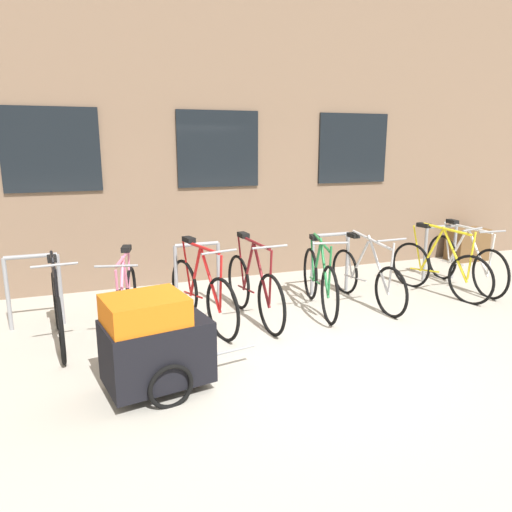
{
  "coord_description": "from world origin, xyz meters",
  "views": [
    {
      "loc": [
        -2.1,
        -4.22,
        2.19
      ],
      "look_at": [
        0.04,
        1.6,
        0.73
      ],
      "focal_mm": 33.94,
      "sensor_mm": 36.0,
      "label": 1
    }
  ],
  "objects_px": {
    "bicycle_pink": "(126,303)",
    "planter_box": "(467,244)",
    "bicycle_red": "(202,294)",
    "bike_trailer": "(154,343)",
    "bicycle_green": "(319,280)",
    "bicycle_silver": "(366,277)",
    "bicycle_white": "(465,262)",
    "bicycle_maroon": "(254,289)",
    "bicycle_black": "(58,310)",
    "bicycle_yellow": "(439,268)"
  },
  "relations": [
    {
      "from": "bicycle_pink",
      "to": "bicycle_red",
      "type": "relative_size",
      "value": 0.96
    },
    {
      "from": "bicycle_yellow",
      "to": "bicycle_silver",
      "type": "bearing_deg",
      "value": 179.3
    },
    {
      "from": "bicycle_silver",
      "to": "bicycle_black",
      "type": "distance_m",
      "value": 3.97
    },
    {
      "from": "bicycle_maroon",
      "to": "bicycle_red",
      "type": "height_order",
      "value": "bicycle_maroon"
    },
    {
      "from": "bicycle_black",
      "to": "bicycle_green",
      "type": "relative_size",
      "value": 1.01
    },
    {
      "from": "bicycle_red",
      "to": "bike_trailer",
      "type": "bearing_deg",
      "value": -118.86
    },
    {
      "from": "bicycle_pink",
      "to": "planter_box",
      "type": "distance_m",
      "value": 6.67
    },
    {
      "from": "bicycle_maroon",
      "to": "bicycle_black",
      "type": "distance_m",
      "value": 2.29
    },
    {
      "from": "bicycle_black",
      "to": "bicycle_pink",
      "type": "bearing_deg",
      "value": -3.28
    },
    {
      "from": "bike_trailer",
      "to": "bicycle_green",
      "type": "bearing_deg",
      "value": 31.6
    },
    {
      "from": "bicycle_maroon",
      "to": "bike_trailer",
      "type": "relative_size",
      "value": 1.2
    },
    {
      "from": "bicycle_silver",
      "to": "bicycle_yellow",
      "type": "bearing_deg",
      "value": -0.7
    },
    {
      "from": "bicycle_pink",
      "to": "bike_trailer",
      "type": "relative_size",
      "value": 1.1
    },
    {
      "from": "bicycle_yellow",
      "to": "bicycle_red",
      "type": "relative_size",
      "value": 0.98
    },
    {
      "from": "bicycle_maroon",
      "to": "bicycle_white",
      "type": "height_order",
      "value": "bicycle_maroon"
    },
    {
      "from": "bicycle_yellow",
      "to": "bicycle_white",
      "type": "height_order",
      "value": "bicycle_yellow"
    },
    {
      "from": "bicycle_black",
      "to": "planter_box",
      "type": "distance_m",
      "value": 7.37
    },
    {
      "from": "bike_trailer",
      "to": "planter_box",
      "type": "distance_m",
      "value": 7.05
    },
    {
      "from": "bicycle_black",
      "to": "bicycle_pink",
      "type": "distance_m",
      "value": 0.73
    },
    {
      "from": "bicycle_silver",
      "to": "bicycle_green",
      "type": "bearing_deg",
      "value": 179.16
    },
    {
      "from": "bicycle_silver",
      "to": "bicycle_maroon",
      "type": "bearing_deg",
      "value": -178.13
    },
    {
      "from": "bicycle_pink",
      "to": "bike_trailer",
      "type": "distance_m",
      "value": 1.44
    },
    {
      "from": "bicycle_maroon",
      "to": "bicycle_silver",
      "type": "distance_m",
      "value": 1.68
    },
    {
      "from": "bicycle_red",
      "to": "bicycle_pink",
      "type": "bearing_deg",
      "value": 179.38
    },
    {
      "from": "planter_box",
      "to": "bicycle_black",
      "type": "bearing_deg",
      "value": -167.9
    },
    {
      "from": "bicycle_black",
      "to": "planter_box",
      "type": "relative_size",
      "value": 2.48
    },
    {
      "from": "bicycle_maroon",
      "to": "bicycle_silver",
      "type": "xyz_separation_m",
      "value": [
        1.68,
        0.05,
        -0.03
      ]
    },
    {
      "from": "bicycle_black",
      "to": "bicycle_yellow",
      "type": "height_order",
      "value": "bicycle_yellow"
    },
    {
      "from": "bicycle_white",
      "to": "planter_box",
      "type": "bearing_deg",
      "value": 45.37
    },
    {
      "from": "bicycle_white",
      "to": "planter_box",
      "type": "height_order",
      "value": "bicycle_white"
    },
    {
      "from": "bicycle_red",
      "to": "bicycle_white",
      "type": "distance_m",
      "value": 4.2
    },
    {
      "from": "bicycle_silver",
      "to": "bike_trailer",
      "type": "relative_size",
      "value": 1.19
    },
    {
      "from": "bicycle_red",
      "to": "bike_trailer",
      "type": "distance_m",
      "value": 1.62
    },
    {
      "from": "bicycle_silver",
      "to": "bicycle_black",
      "type": "height_order",
      "value": "bicycle_black"
    },
    {
      "from": "bicycle_pink",
      "to": "bicycle_yellow",
      "type": "height_order",
      "value": "bicycle_yellow"
    },
    {
      "from": "bicycle_green",
      "to": "bicycle_white",
      "type": "xyz_separation_m",
      "value": [
        2.57,
        0.13,
        0.0
      ]
    },
    {
      "from": "bicycle_black",
      "to": "bicycle_green",
      "type": "height_order",
      "value": "bicycle_black"
    },
    {
      "from": "bicycle_red",
      "to": "bike_trailer",
      "type": "height_order",
      "value": "bicycle_red"
    },
    {
      "from": "bicycle_silver",
      "to": "bicycle_red",
      "type": "height_order",
      "value": "bicycle_red"
    },
    {
      "from": "bicycle_maroon",
      "to": "bicycle_black",
      "type": "bearing_deg",
      "value": 178.51
    },
    {
      "from": "bicycle_yellow",
      "to": "bicycle_white",
      "type": "bearing_deg",
      "value": 14.46
    },
    {
      "from": "bicycle_white",
      "to": "bicycle_silver",
      "type": "bearing_deg",
      "value": -175.55
    },
    {
      "from": "bicycle_black",
      "to": "bicycle_yellow",
      "type": "bearing_deg",
      "value": -0.22
    },
    {
      "from": "bicycle_pink",
      "to": "bicycle_white",
      "type": "bearing_deg",
      "value": 2.03
    },
    {
      "from": "bicycle_green",
      "to": "bicycle_black",
      "type": "bearing_deg",
      "value": -179.9
    },
    {
      "from": "bicycle_maroon",
      "to": "bicycle_pink",
      "type": "xyz_separation_m",
      "value": [
        -1.56,
        0.02,
        -0.02
      ]
    },
    {
      "from": "bicycle_silver",
      "to": "bicycle_green",
      "type": "height_order",
      "value": "bicycle_green"
    },
    {
      "from": "bicycle_black",
      "to": "bicycle_white",
      "type": "height_order",
      "value": "bicycle_black"
    },
    {
      "from": "bicycle_maroon",
      "to": "planter_box",
      "type": "height_order",
      "value": "bicycle_maroon"
    },
    {
      "from": "bicycle_pink",
      "to": "bicycle_yellow",
      "type": "distance_m",
      "value": 4.47
    }
  ]
}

